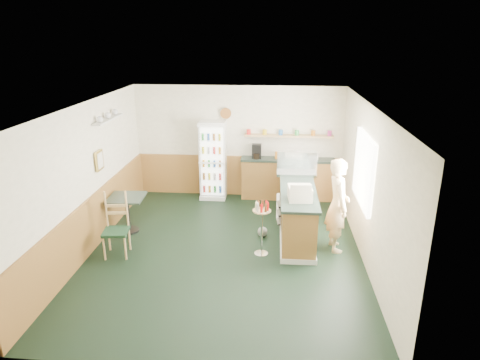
# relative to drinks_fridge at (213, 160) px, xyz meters

# --- Properties ---
(ground) EXTENTS (6.00, 6.00, 0.00)m
(ground) POSITION_rel_drinks_fridge_xyz_m (0.60, -2.74, -0.94)
(ground) COLOR black
(ground) RESTS_ON ground
(room_envelope) EXTENTS (5.04, 6.02, 2.72)m
(room_envelope) POSITION_rel_drinks_fridge_xyz_m (0.37, -2.01, 0.58)
(room_envelope) COLOR #F2E8CE
(room_envelope) RESTS_ON ground
(service_counter) EXTENTS (0.68, 3.01, 1.01)m
(service_counter) POSITION_rel_drinks_fridge_xyz_m (1.95, -1.67, -0.48)
(service_counter) COLOR olive
(service_counter) RESTS_ON ground
(back_counter) EXTENTS (2.24, 0.42, 1.69)m
(back_counter) POSITION_rel_drinks_fridge_xyz_m (1.79, 0.06, -0.40)
(back_counter) COLOR olive
(back_counter) RESTS_ON ground
(drinks_fridge) EXTENTS (0.62, 0.53, 1.89)m
(drinks_fridge) POSITION_rel_drinks_fridge_xyz_m (0.00, 0.00, 0.00)
(drinks_fridge) COLOR white
(drinks_fridge) RESTS_ON ground
(display_case) EXTENTS (0.83, 0.43, 0.47)m
(display_case) POSITION_rel_drinks_fridge_xyz_m (1.95, -1.13, 0.30)
(display_case) COLOR silver
(display_case) RESTS_ON service_counter
(cash_register) EXTENTS (0.44, 0.46, 0.24)m
(cash_register) POSITION_rel_drinks_fridge_xyz_m (1.95, -2.58, 0.19)
(cash_register) COLOR beige
(cash_register) RESTS_ON service_counter
(shopkeeper) EXTENTS (0.49, 0.63, 1.76)m
(shopkeeper) POSITION_rel_drinks_fridge_xyz_m (2.65, -2.48, -0.06)
(shopkeeper) COLOR tan
(shopkeeper) RESTS_ON ground
(condiment_stand) EXTENTS (0.33, 0.33, 1.02)m
(condiment_stand) POSITION_rel_drinks_fridge_xyz_m (1.28, -2.81, -0.26)
(condiment_stand) COLOR silver
(condiment_stand) RESTS_ON ground
(newspaper_rack) EXTENTS (0.09, 0.45, 0.53)m
(newspaper_rack) POSITION_rel_drinks_fridge_xyz_m (1.59, -1.84, -0.45)
(newspaper_rack) COLOR black
(newspaper_rack) RESTS_ON ground
(cafe_table) EXTENTS (0.73, 0.73, 0.76)m
(cafe_table) POSITION_rel_drinks_fridge_xyz_m (-1.45, -2.08, -0.41)
(cafe_table) COLOR black
(cafe_table) RESTS_ON ground
(cafe_chair) EXTENTS (0.49, 0.49, 1.17)m
(cafe_chair) POSITION_rel_drinks_fridge_xyz_m (-1.34, -2.96, -0.33)
(cafe_chair) COLOR #15301C
(cafe_chair) RESTS_ON ground
(dog_doorstop) EXTENTS (0.20, 0.26, 0.24)m
(dog_doorstop) POSITION_rel_drinks_fridge_xyz_m (1.28, -2.10, -0.83)
(dog_doorstop) COLOR gray
(dog_doorstop) RESTS_ON ground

